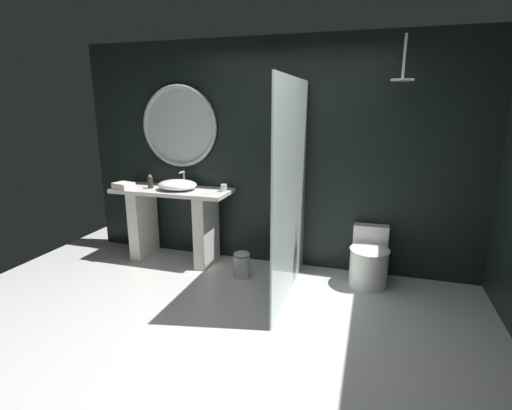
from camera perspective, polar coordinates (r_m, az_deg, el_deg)
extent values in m
plane|color=silver|center=(3.29, -6.18, -20.22)|extent=(5.76, 5.76, 0.00)
cube|color=black|center=(4.54, 2.86, 7.28)|extent=(4.80, 0.10, 2.60)
cube|color=silver|center=(4.74, -12.23, 2.08)|extent=(1.42, 0.54, 0.04)
cube|color=silver|center=(5.07, -16.22, -2.63)|extent=(0.14, 0.46, 0.86)
cube|color=silver|center=(4.66, -7.30, -3.63)|extent=(0.14, 0.46, 0.86)
ellipsoid|color=white|center=(4.65, -11.50, 2.92)|extent=(0.47, 0.39, 0.12)
cylinder|color=#B7B7BC|center=(4.80, -10.52, 3.80)|extent=(0.02, 0.02, 0.20)
cylinder|color=#B7B7BC|center=(4.73, -10.89, 4.75)|extent=(0.02, 0.11, 0.02)
cylinder|color=silver|center=(4.48, -4.75, 2.52)|extent=(0.07, 0.07, 0.09)
cylinder|color=#282D28|center=(4.82, -15.28, 3.21)|extent=(0.06, 0.06, 0.14)
cylinder|color=#B7B7BC|center=(4.80, -15.34, 4.15)|extent=(0.04, 0.04, 0.02)
torus|color=#B7B7BC|center=(4.86, -11.24, 11.27)|extent=(0.98, 0.05, 0.98)
cylinder|color=#B2BCC1|center=(4.87, -11.19, 11.28)|extent=(0.90, 0.01, 0.90)
cube|color=silver|center=(3.75, 5.20, 1.93)|extent=(0.02, 1.48, 2.12)
cylinder|color=#B7B7BC|center=(4.05, 20.98, 19.74)|extent=(0.02, 0.02, 0.40)
cylinder|color=#B7B7BC|center=(4.03, 20.70, 16.81)|extent=(0.21, 0.21, 0.02)
cylinder|color=white|center=(4.32, 16.19, -8.84)|extent=(0.39, 0.39, 0.40)
ellipsoid|color=white|center=(4.25, 16.39, -6.25)|extent=(0.41, 0.45, 0.02)
cube|color=white|center=(4.52, 16.45, -5.18)|extent=(0.37, 0.17, 0.39)
cylinder|color=#B7B7BC|center=(4.38, -2.11, -8.98)|extent=(0.18, 0.18, 0.25)
ellipsoid|color=#B7B7BC|center=(4.32, -2.13, -7.19)|extent=(0.18, 0.18, 0.05)
cube|color=silver|center=(4.88, -18.89, 2.69)|extent=(0.26, 0.23, 0.08)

